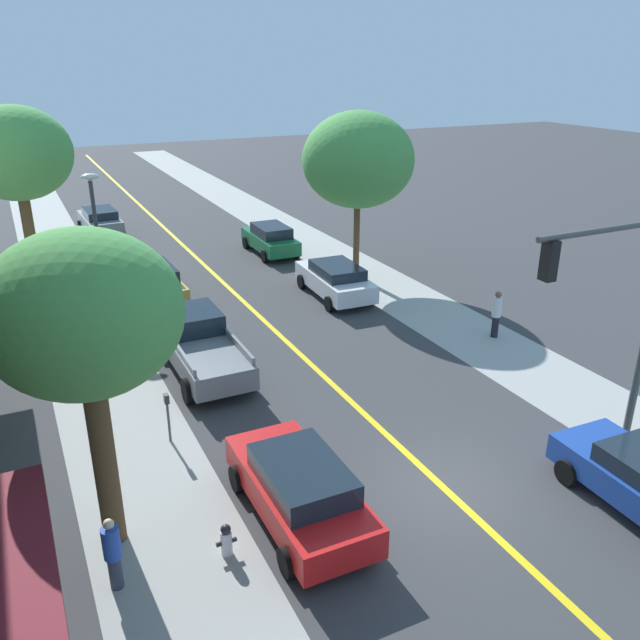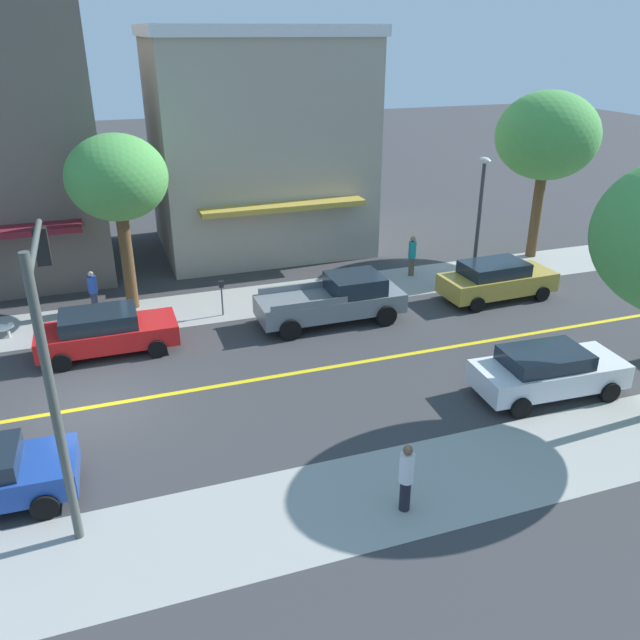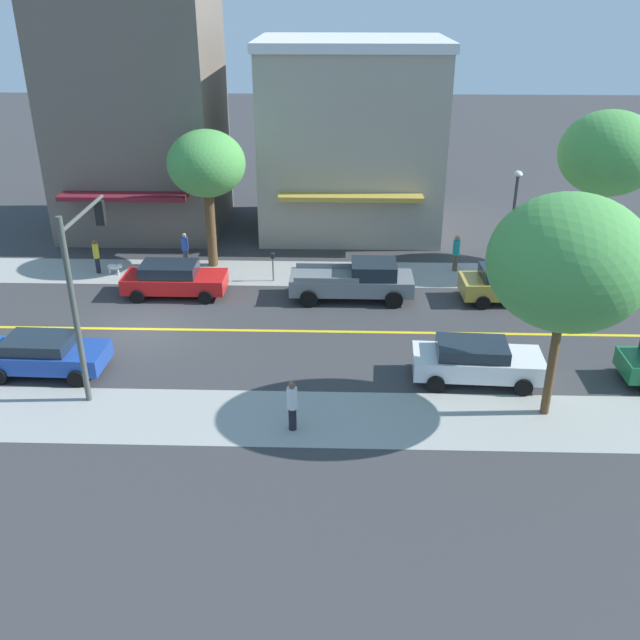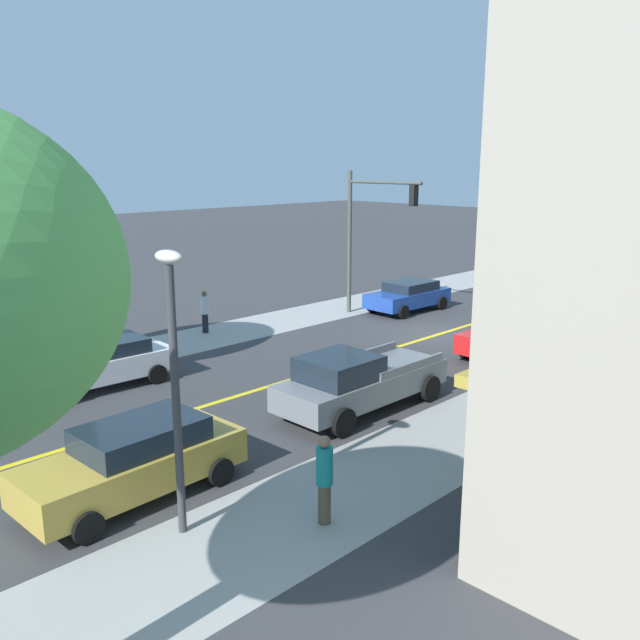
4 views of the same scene
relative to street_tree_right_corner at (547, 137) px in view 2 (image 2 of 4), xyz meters
name	(u,v)px [view 2 (image 2 of 4)]	position (x,y,z in m)	size (l,w,h in m)	color
ground_plane	(95,407)	(7.70, -20.98, -5.79)	(140.00, 140.00, 0.00)	#38383A
sidewalk_left	(90,322)	(1.21, -20.98, -5.79)	(3.35, 126.00, 0.01)	#9E9E99
sidewalk_right	(103,560)	(14.18, -20.98, -5.79)	(3.35, 126.00, 0.01)	#9E9E99
road_centerline_stripe	(95,407)	(7.70, -20.98, -5.79)	(0.20, 126.00, 0.00)	yellow
brick_apartment_block	(257,141)	(-6.34, -12.23, -0.52)	(9.25, 10.22, 10.53)	#A39989
street_tree_right_corner	(547,137)	(0.00, 0.00, 0.00)	(4.74, 4.74, 7.85)	brown
street_tree_left_far	(117,179)	(0.21, -19.28, -0.59)	(3.79, 3.79, 6.88)	brown
fire_hydrant	(94,323)	(2.24, -20.81, -5.42)	(0.44, 0.24, 0.75)	silver
parking_meter	(222,293)	(2.23, -15.99, -4.85)	(0.12, 0.18, 1.44)	#4C4C51
traffic_light_mast	(48,339)	(12.09, -21.45, -1.45)	(4.16, 0.32, 6.64)	#474C47
street_lamp	(480,206)	(2.33, -4.75, -2.31)	(0.70, 0.36, 5.52)	#38383D
red_sedan_left_curb	(105,331)	(4.09, -20.42, -4.98)	(2.11, 4.70, 1.56)	red
gold_sedan_left_curb	(496,279)	(4.26, -4.86, -4.95)	(2.24, 4.86, 1.62)	#B29338
white_sedan_right_curb	(548,371)	(11.48, -7.76, -4.99)	(2.27, 4.73, 1.51)	silver
grey_pickup_truck	(335,300)	(4.25, -12.01, -4.90)	(2.25, 5.60, 1.80)	slate
pedestrian_white_shirt	(406,476)	(14.84, -14.22, -4.84)	(0.34, 0.34, 1.79)	black
pedestrian_blue_shirt	(93,290)	(0.00, -20.73, -4.94)	(0.35, 0.35, 1.63)	#33384C
pedestrian_teal_shirt	(412,255)	(0.60, -6.93, -4.80)	(0.34, 0.34, 1.86)	brown
small_dog	(3,328)	(1.64, -23.96, -5.39)	(0.41, 0.82, 0.61)	silver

